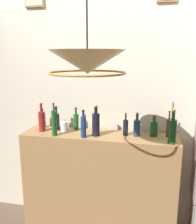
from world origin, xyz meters
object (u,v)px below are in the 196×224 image
(liquor_bottle_vodka, at_px, (54,123))
(glass_tumbler_rocks, at_px, (139,129))
(liquor_bottle_brandy, at_px, (76,121))
(liquor_bottle_mezcal, at_px, (126,127))
(liquor_bottle_sherry, at_px, (137,127))
(liquor_bottle_vermouth, at_px, (169,127))
(glass_tumbler_highball, at_px, (64,126))
(pendant_lamp, at_px, (87,63))
(liquor_bottle_gin, at_px, (42,121))
(liquor_bottle_bourbon, at_px, (96,124))
(liquor_bottle_port, at_px, (43,120))
(liquor_bottle_scotch, at_px, (56,121))
(liquor_bottle_rum, at_px, (172,131))
(liquor_bottle_whiskey, at_px, (154,128))
(liquor_bottle_rye, at_px, (83,126))

(liquor_bottle_vodka, xyz_separation_m, glass_tumbler_rocks, (0.83, 0.27, -0.09))
(liquor_bottle_brandy, height_order, liquor_bottle_mezcal, liquor_bottle_brandy)
(liquor_bottle_sherry, relative_size, liquor_bottle_vermouth, 0.90)
(liquor_bottle_brandy, distance_m, glass_tumbler_highball, 0.14)
(liquor_bottle_vodka, height_order, liquor_bottle_mezcal, liquor_bottle_vodka)
(liquor_bottle_vodka, bearing_deg, pendant_lamp, -47.33)
(liquor_bottle_sherry, bearing_deg, liquor_bottle_gin, -177.12)
(liquor_bottle_sherry, distance_m, liquor_bottle_bourbon, 0.41)
(liquor_bottle_port, xyz_separation_m, liquor_bottle_gin, (0.05, -0.14, 0.03))
(liquor_bottle_gin, distance_m, liquor_bottle_brandy, 0.37)
(liquor_bottle_brandy, bearing_deg, glass_tumbler_rocks, 0.92)
(liquor_bottle_sherry, distance_m, glass_tumbler_rocks, 0.11)
(liquor_bottle_scotch, bearing_deg, liquor_bottle_mezcal, -1.96)
(liquor_bottle_rum, height_order, pendant_lamp, pendant_lamp)
(liquor_bottle_whiskey, relative_size, glass_tumbler_rocks, 2.41)
(liquor_bottle_brandy, xyz_separation_m, liquor_bottle_bourbon, (0.26, -0.17, 0.03))
(pendant_lamp, bearing_deg, liquor_bottle_mezcal, 72.76)
(liquor_bottle_scotch, relative_size, liquor_bottle_whiskey, 1.21)
(liquor_bottle_bourbon, bearing_deg, liquor_bottle_brandy, 146.71)
(liquor_bottle_vodka, relative_size, glass_tumbler_highball, 3.26)
(liquor_bottle_rum, height_order, liquor_bottle_whiskey, liquor_bottle_rum)
(liquor_bottle_vermouth, bearing_deg, liquor_bottle_sherry, -173.70)
(liquor_bottle_gin, xyz_separation_m, liquor_bottle_bourbon, (0.60, -0.03, 0.01))
(glass_tumbler_highball, bearing_deg, liquor_bottle_whiskey, 1.47)
(liquor_bottle_port, xyz_separation_m, liquor_bottle_sherry, (1.05, -0.08, 0.01))
(liquor_bottle_sherry, xyz_separation_m, liquor_bottle_whiskey, (0.17, 0.03, -0.00))
(liquor_bottle_mezcal, height_order, liquor_bottle_whiskey, liquor_bottle_mezcal)
(liquor_bottle_vermouth, relative_size, glass_tumbler_highball, 2.58)
(liquor_bottle_vermouth, height_order, pendant_lamp, pendant_lamp)
(liquor_bottle_vermouth, bearing_deg, glass_tumbler_highball, -178.44)
(liquor_bottle_scotch, xyz_separation_m, liquor_bottle_vermouth, (1.18, 0.01, -0.00))
(glass_tumbler_rocks, bearing_deg, liquor_bottle_vodka, -162.26)
(liquor_bottle_vodka, relative_size, liquor_bottle_rum, 1.03)
(liquor_bottle_mezcal, bearing_deg, liquor_bottle_bourbon, -165.18)
(liquor_bottle_scotch, bearing_deg, liquor_bottle_rye, -26.59)
(liquor_bottle_sherry, bearing_deg, liquor_bottle_scotch, 178.60)
(liquor_bottle_sherry, height_order, liquor_bottle_scotch, liquor_bottle_scotch)
(liquor_bottle_brandy, xyz_separation_m, liquor_bottle_scotch, (-0.20, -0.07, 0.01))
(liquor_bottle_bourbon, bearing_deg, liquor_bottle_scotch, 167.48)
(liquor_bottle_sherry, distance_m, liquor_bottle_scotch, 0.87)
(liquor_bottle_mezcal, bearing_deg, liquor_bottle_port, 174.56)
(liquor_bottle_gin, relative_size, glass_tumbler_rocks, 3.44)
(liquor_bottle_sherry, bearing_deg, liquor_bottle_brandy, 172.28)
(liquor_bottle_bourbon, bearing_deg, liquor_bottle_vodka, -168.65)
(liquor_bottle_port, bearing_deg, liquor_bottle_whiskey, -2.64)
(liquor_bottle_rum, bearing_deg, liquor_bottle_mezcal, 160.77)
(liquor_bottle_vermouth, bearing_deg, liquor_bottle_port, 177.87)
(liquor_bottle_vermouth, bearing_deg, liquor_bottle_rum, -84.31)
(liquor_bottle_gin, relative_size, pendant_lamp, 0.52)
(liquor_bottle_rye, xyz_separation_m, liquor_bottle_mezcal, (0.40, 0.15, -0.03))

